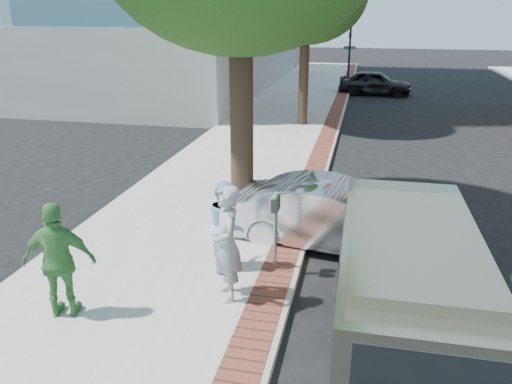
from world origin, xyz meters
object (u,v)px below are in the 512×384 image
(person_gray, at_px, (227,244))
(person_green, at_px, (59,261))
(bg_car, at_px, (375,83))
(parking_meter, at_px, (276,215))
(sedan_silver, at_px, (334,215))
(person_officer, at_px, (227,225))
(van, at_px, (407,272))

(person_gray, height_order, person_green, person_gray)
(person_gray, relative_size, bg_car, 0.47)
(parking_meter, bearing_deg, person_green, -143.02)
(person_gray, relative_size, sedan_silver, 0.46)
(parking_meter, distance_m, bg_car, 22.03)
(parking_meter, bearing_deg, bg_car, 85.11)
(person_gray, distance_m, person_officer, 1.09)
(sedan_silver, height_order, van, van)
(bg_car, distance_m, van, 23.25)
(person_gray, bearing_deg, van, 62.65)
(person_gray, xyz_separation_m, bg_car, (2.46, 23.12, -0.42))
(van, bearing_deg, parking_meter, 149.24)
(sedan_silver, bearing_deg, person_gray, 156.83)
(bg_car, bearing_deg, person_green, 172.28)
(person_green, relative_size, bg_car, 0.45)
(sedan_silver, bearing_deg, person_officer, 137.84)
(person_officer, bearing_deg, person_gray, 178.83)
(parking_meter, height_order, bg_car, parking_meter)
(person_officer, bearing_deg, bg_car, -24.40)
(parking_meter, distance_m, person_green, 3.69)
(bg_car, relative_size, van, 0.82)
(sedan_silver, bearing_deg, van, -147.61)
(person_gray, height_order, person_officer, person_gray)
(parking_meter, bearing_deg, person_gray, -116.39)
(person_green, bearing_deg, parking_meter, -156.72)
(person_green, xyz_separation_m, bg_car, (4.82, 24.16, -0.39))
(person_officer, relative_size, person_green, 0.89)
(person_officer, distance_m, bg_car, 22.26)
(bg_car, xyz_separation_m, van, (0.35, -23.24, 0.31))
(person_officer, bearing_deg, parking_meter, -98.43)
(bg_car, bearing_deg, parking_meter, 178.68)
(person_gray, bearing_deg, person_officer, 171.24)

